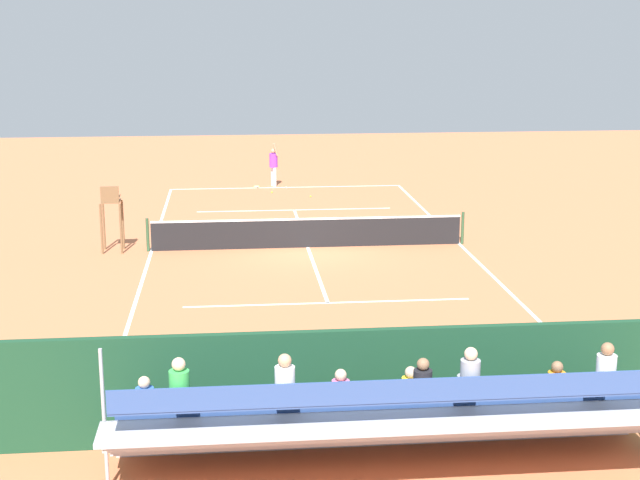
{
  "coord_description": "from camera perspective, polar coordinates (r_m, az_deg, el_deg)",
  "views": [
    {
      "loc": [
        2.5,
        29.07,
        7.23
      ],
      "look_at": [
        0.0,
        4.0,
        1.2
      ],
      "focal_mm": 52.16,
      "sensor_mm": 36.0,
      "label": 1
    }
  ],
  "objects": [
    {
      "name": "bleacher_stand",
      "position": [
        15.28,
        4.28,
        -10.78
      ],
      "size": [
        9.06,
        2.4,
        2.48
      ],
      "color": "#B2B2B7",
      "rests_on": "ground"
    },
    {
      "name": "equipment_bag",
      "position": [
        17.6,
        7.46,
        -10.28
      ],
      "size": [
        0.9,
        0.36,
        0.36
      ],
      "primitive_type": "cube",
      "color": "#334C8C",
      "rests_on": "ground"
    },
    {
      "name": "courtside_bench",
      "position": [
        18.06,
        13.21,
        -8.59
      ],
      "size": [
        1.8,
        0.4,
        0.93
      ],
      "color": "#234C2D",
      "rests_on": "ground"
    },
    {
      "name": "ground_plane",
      "position": [
        30.06,
        -0.76,
        -0.46
      ],
      "size": [
        60.0,
        60.0,
        0.0
      ],
      "primitive_type": "plane",
      "color": "#CC7047"
    },
    {
      "name": "tennis_player",
      "position": [
        40.96,
        -2.87,
        4.72
      ],
      "size": [
        0.47,
        0.55,
        1.93
      ],
      "color": "white",
      "rests_on": "ground"
    },
    {
      "name": "tennis_racket",
      "position": [
        40.99,
        -3.9,
        3.29
      ],
      "size": [
        0.34,
        0.58,
        0.03
      ],
      "color": "black",
      "rests_on": "ground"
    },
    {
      "name": "tennis_net",
      "position": [
        29.94,
        -0.76,
        0.47
      ],
      "size": [
        10.3,
        0.1,
        1.07
      ],
      "color": "black",
      "rests_on": "ground"
    },
    {
      "name": "backdrop_wall",
      "position": [
        16.49,
        3.48,
        -8.76
      ],
      "size": [
        18.0,
        0.16,
        2.0
      ],
      "primitive_type": "cube",
      "color": "#194228",
      "rests_on": "ground"
    },
    {
      "name": "tennis_ball_near",
      "position": [
        39.51,
        -2.97,
        2.95
      ],
      "size": [
        0.07,
        0.07,
        0.07
      ],
      "primitive_type": "sphere",
      "color": "#CCDB33",
      "rests_on": "ground"
    },
    {
      "name": "umpire_chair",
      "position": [
        29.93,
        -12.69,
        1.73
      ],
      "size": [
        0.67,
        0.67,
        2.14
      ],
      "color": "brown",
      "rests_on": "ground"
    },
    {
      "name": "tennis_ball_far",
      "position": [
        38.52,
        -0.58,
        2.69
      ],
      "size": [
        0.07,
        0.07,
        0.07
      ],
      "primitive_type": "sphere",
      "color": "#CCDB33",
      "rests_on": "ground"
    },
    {
      "name": "court_line_markings",
      "position": [
        30.09,
        -0.76,
        -0.44
      ],
      "size": [
        10.1,
        22.2,
        0.01
      ],
      "color": "white",
      "rests_on": "ground"
    }
  ]
}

